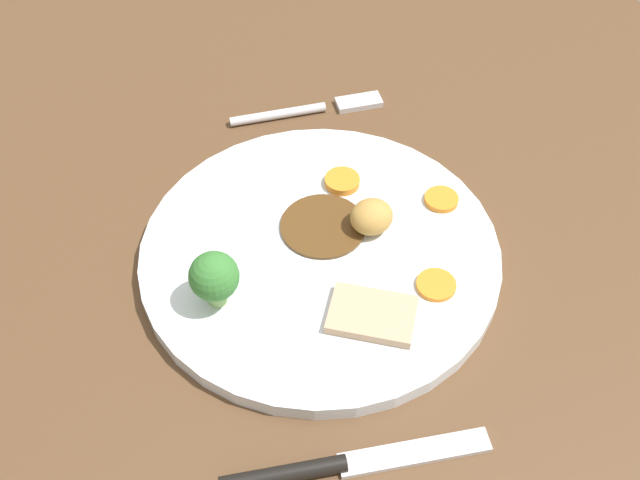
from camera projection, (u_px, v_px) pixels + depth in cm
name	position (u px, v px, depth cm)	size (l,w,h in cm)	color
dining_table	(336.00, 277.00, 64.19)	(120.00, 84.00, 3.60)	brown
dinner_plate	(320.00, 254.00, 62.61)	(29.43, 29.43, 1.40)	white
gravy_pool	(323.00, 226.00, 63.46)	(7.16, 7.16, 0.30)	#563819
meat_slice_main	(372.00, 315.00, 57.25)	(6.46, 4.42, 0.80)	tan
roast_potato_left	(372.00, 217.00, 62.46)	(3.60, 3.32, 2.79)	#BC8C42
carrot_coin_front	(342.00, 181.00, 66.65)	(3.08, 3.08, 0.68)	orange
carrot_coin_back	(441.00, 199.00, 65.35)	(2.92, 2.92, 0.49)	orange
carrot_coin_side	(436.00, 285.00, 59.35)	(3.13, 3.13, 0.40)	orange
broccoli_floret	(214.00, 277.00, 56.45)	(3.83, 3.83, 4.92)	#8CB766
fork	(312.00, 109.00, 75.16)	(2.63, 15.32, 0.90)	silver
knife	(333.00, 466.00, 50.83)	(1.90, 18.52, 1.20)	black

